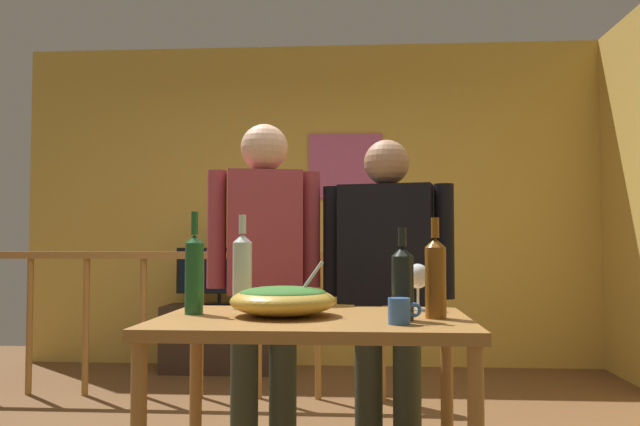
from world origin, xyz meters
TOP-DOWN VIEW (x-y plane):
  - back_wall at (0.00, 2.62)m, footprint 5.06×0.10m
  - framed_picture at (0.31, 2.56)m, footprint 0.64×0.03m
  - stair_railing at (-0.44, 1.38)m, footprint 2.93×0.10m
  - tv_console at (-0.73, 2.27)m, footprint 0.90×0.40m
  - flat_screen_tv at (-0.73, 2.23)m, footprint 0.69×0.12m
  - serving_table at (0.29, -0.72)m, footprint 1.10×0.76m
  - salad_bowl at (0.18, -0.70)m, footprint 0.38×0.38m
  - wine_glass at (0.68, -0.47)m, footprint 0.09×0.09m
  - wine_bottle_amber at (0.72, -0.74)m, footprint 0.07×0.07m
  - wine_bottle_dark at (0.60, -0.80)m, footprint 0.08×0.08m
  - wine_bottle_clear at (-0.01, -0.48)m, footprint 0.08×0.08m
  - wine_bottle_green at (-0.16, -0.67)m, footprint 0.07×0.07m
  - mug_blue at (0.59, -0.91)m, footprint 0.11×0.07m
  - person_standing_left at (0.00, -0.00)m, footprint 0.52×0.29m
  - person_standing_right at (0.58, -0.00)m, footprint 0.60×0.31m

SIDE VIEW (x-z plane):
  - tv_console at x=-0.73m, z-range 0.00..0.54m
  - stair_railing at x=-0.44m, z-range 0.11..1.15m
  - serving_table at x=0.29m, z-range 0.30..1.10m
  - flat_screen_tv at x=-0.73m, z-range 0.58..1.06m
  - mug_blue at x=0.59m, z-range 0.80..0.88m
  - salad_bowl at x=0.18m, z-range 0.76..0.96m
  - person_standing_right at x=0.58m, z-range 0.14..1.68m
  - wine_glass at x=0.68m, z-range 0.83..1.01m
  - wine_bottle_dark at x=0.60m, z-range 0.77..1.08m
  - wine_bottle_amber at x=0.72m, z-range 0.77..1.12m
  - person_standing_left at x=0.00m, z-range 0.14..1.76m
  - wine_bottle_green at x=-0.16m, z-range 0.76..1.14m
  - wine_bottle_clear at x=-0.01m, z-range 0.76..1.14m
  - back_wall at x=0.00m, z-range 0.00..2.79m
  - framed_picture at x=0.31m, z-range 1.44..2.00m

